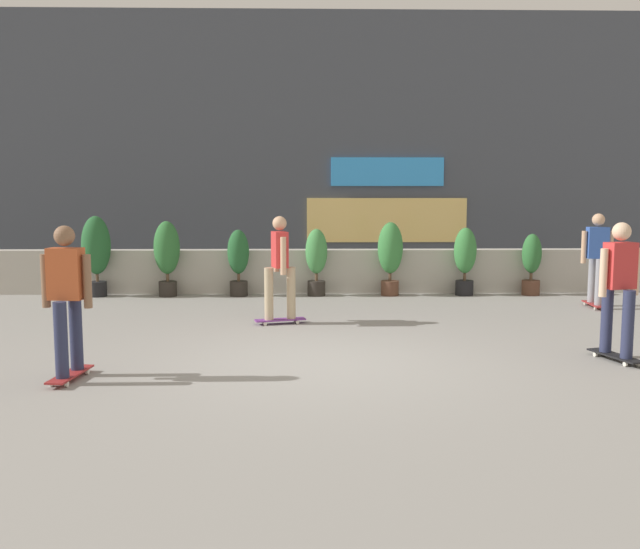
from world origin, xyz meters
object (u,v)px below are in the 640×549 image
object	(u,v)px
potted_plant_6	(532,262)
skater_mid_plaza	(597,256)
potted_plant_5	(465,257)
skater_by_wall_right	(67,295)
potted_plant_2	(238,259)
potted_plant_4	(390,253)
potted_plant_0	(96,249)
potted_plant_1	(167,253)
skater_far_left	(619,285)
skater_foreground	(280,265)
potted_plant_3	(316,258)

from	to	relation	value
potted_plant_6	skater_mid_plaza	world-z (taller)	skater_mid_plaza
potted_plant_5	skater_by_wall_right	distance (m)	8.57
potted_plant_2	potted_plant_4	xyz separation A→B (m)	(3.06, -0.00, 0.11)
potted_plant_2	potted_plant_5	bearing A→B (deg)	-0.00
potted_plant_0	skater_by_wall_right	size ratio (longest dim) A/B	0.95
potted_plant_1	potted_plant_6	xyz separation A→B (m)	(7.35, 0.00, -0.20)
potted_plant_4	potted_plant_5	distance (m)	1.52
potted_plant_5	potted_plant_6	size ratio (longest dim) A/B	1.10
potted_plant_0	skater_far_left	world-z (taller)	skater_far_left
skater_by_wall_right	skater_mid_plaza	size ratio (longest dim) A/B	1.00
potted_plant_1	potted_plant_6	distance (m)	7.36
potted_plant_5	potted_plant_0	bearing A→B (deg)	180.00
skater_by_wall_right	potted_plant_0	bearing A→B (deg)	104.13
potted_plant_1	skater_far_left	bearing A→B (deg)	-40.31
potted_plant_0	potted_plant_2	distance (m)	2.83
potted_plant_0	potted_plant_2	xyz separation A→B (m)	(2.83, 0.00, -0.20)
skater_foreground	skater_far_left	bearing A→B (deg)	-31.10
skater_by_wall_right	potted_plant_3	bearing A→B (deg)	65.97
skater_by_wall_right	skater_mid_plaza	distance (m)	9.11
potted_plant_2	skater_mid_plaza	world-z (taller)	skater_mid_plaza
skater_mid_plaza	potted_plant_1	bearing A→B (deg)	168.67
potted_plant_1	skater_foreground	bearing A→B (deg)	-52.06
potted_plant_1	potted_plant_2	world-z (taller)	potted_plant_1
potted_plant_6	skater_far_left	bearing A→B (deg)	-98.13
skater_by_wall_right	potted_plant_4	bearing A→B (deg)	55.70
skater_far_left	skater_by_wall_right	xyz separation A→B (m)	(-6.38, -0.73, 0.00)
potted_plant_6	skater_foreground	world-z (taller)	skater_foreground
potted_plant_2	skater_by_wall_right	world-z (taller)	skater_by_wall_right
skater_far_left	skater_mid_plaza	xyz separation A→B (m)	(1.43, 3.97, 0.00)
potted_plant_0	potted_plant_4	bearing A→B (deg)	0.00
skater_by_wall_right	skater_foreground	bearing A→B (deg)	56.19
potted_plant_4	skater_by_wall_right	distance (m)	7.63
potted_plant_4	potted_plant_1	bearing A→B (deg)	180.00
potted_plant_4	potted_plant_5	size ratio (longest dim) A/B	1.08
potted_plant_5	potted_plant_4	bearing A→B (deg)	180.00
potted_plant_5	skater_foreground	size ratio (longest dim) A/B	0.81
potted_plant_0	skater_by_wall_right	bearing A→B (deg)	-75.87
skater_mid_plaza	potted_plant_4	bearing A→B (deg)	155.49
potted_plant_1	potted_plant_5	bearing A→B (deg)	-0.00
potted_plant_2	potted_plant_5	xyz separation A→B (m)	(4.57, -0.00, 0.03)
potted_plant_1	potted_plant_2	size ratio (longest dim) A/B	1.13
skater_by_wall_right	skater_mid_plaza	bearing A→B (deg)	31.04
potted_plant_0	skater_far_left	size ratio (longest dim) A/B	0.95
potted_plant_6	potted_plant_1	bearing A→B (deg)	180.00
skater_far_left	skater_by_wall_right	world-z (taller)	same
potted_plant_0	potted_plant_5	distance (m)	7.40
potted_plant_1	skater_far_left	xyz separation A→B (m)	(6.56, -5.57, 0.06)
potted_plant_4	skater_by_wall_right	size ratio (longest dim) A/B	0.87
potted_plant_0	potted_plant_2	size ratio (longest dim) A/B	1.21
potted_plant_1	skater_by_wall_right	world-z (taller)	skater_by_wall_right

